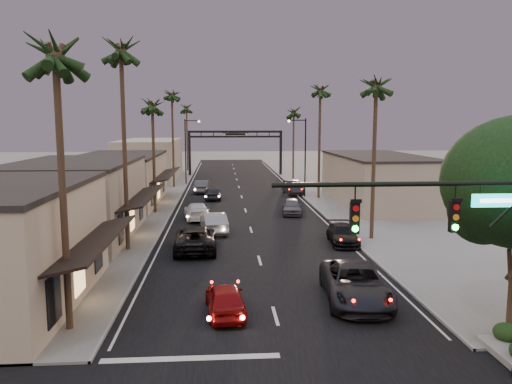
{
  "coord_description": "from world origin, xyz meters",
  "views": [
    {
      "loc": [
        -2.33,
        -11.01,
        8.48
      ],
      "look_at": [
        0.69,
        32.04,
        2.5
      ],
      "focal_mm": 35.0,
      "sensor_mm": 36.0,
      "label": 1
    }
  ],
  "objects": [
    {
      "name": "ground",
      "position": [
        0.0,
        40.0,
        0.0
      ],
      "size": [
        200.0,
        200.0,
        0.0
      ],
      "primitive_type": "plane",
      "color": "slate",
      "rests_on": "ground"
    },
    {
      "name": "curbside_black",
      "position": [
        6.2,
        22.98,
        0.68
      ],
      "size": [
        2.24,
        4.8,
        1.35
      ],
      "primitive_type": "imported",
      "rotation": [
        0.0,
        0.0,
        -0.08
      ],
      "color": "black",
      "rests_on": "ground"
    },
    {
      "name": "curbside_grey",
      "position": [
        4.21,
        34.63,
        0.73
      ],
      "size": [
        2.15,
        4.44,
        1.46
      ],
      "primitive_type": "imported",
      "rotation": [
        0.0,
        0.0,
        -0.1
      ],
      "color": "#525257",
      "rests_on": "ground"
    },
    {
      "name": "building_right",
      "position": [
        14.0,
        40.0,
        2.5
      ],
      "size": [
        8.0,
        18.0,
        5.0
      ],
      "primitive_type": "cube",
      "color": "#A49983",
      "rests_on": "ground"
    },
    {
      "name": "oncoming_red",
      "position": [
        -2.2,
        10.43,
        0.7
      ],
      "size": [
        1.98,
        4.23,
        1.4
      ],
      "primitive_type": "imported",
      "rotation": [
        0.0,
        0.0,
        3.22
      ],
      "color": "maroon",
      "rests_on": "ground"
    },
    {
      "name": "traffic_signal",
      "position": [
        5.69,
        4.0,
        5.08
      ],
      "size": [
        8.51,
        0.22,
        7.8
      ],
      "color": "black",
      "rests_on": "ground"
    },
    {
      "name": "palm_ld",
      "position": [
        -8.6,
        55.0,
        12.42
      ],
      "size": [
        3.2,
        3.2,
        14.2
      ],
      "color": "#38281C",
      "rests_on": "ground"
    },
    {
      "name": "palm_rc",
      "position": [
        8.6,
        64.0,
        10.47
      ],
      "size": [
        3.2,
        3.2,
        12.2
      ],
      "color": "#38281C",
      "rests_on": "ground"
    },
    {
      "name": "road",
      "position": [
        0.0,
        45.0,
        0.0
      ],
      "size": [
        14.0,
        120.0,
        0.02
      ],
      "primitive_type": "cube",
      "color": "black",
      "rests_on": "ground"
    },
    {
      "name": "streetlight_left",
      "position": [
        -6.92,
        58.0,
        5.33
      ],
      "size": [
        2.13,
        0.3,
        9.0
      ],
      "color": "black",
      "rests_on": "ground"
    },
    {
      "name": "curbside_near",
      "position": [
        4.03,
        11.61,
        0.88
      ],
      "size": [
        3.46,
        6.55,
        1.75
      ],
      "primitive_type": "imported",
      "rotation": [
        0.0,
        0.0,
        -0.09
      ],
      "color": "black",
      "rests_on": "ground"
    },
    {
      "name": "storefront_mid",
      "position": [
        -13.0,
        26.0,
        2.75
      ],
      "size": [
        8.0,
        14.0,
        5.5
      ],
      "primitive_type": "cube",
      "color": "#A49983",
      "rests_on": "ground"
    },
    {
      "name": "storefront_far",
      "position": [
        -13.0,
        42.0,
        2.5
      ],
      "size": [
        8.0,
        16.0,
        5.0
      ],
      "primitive_type": "cube",
      "color": "#BCAB90",
      "rests_on": "ground"
    },
    {
      "name": "palm_lc",
      "position": [
        -8.6,
        36.0,
        10.47
      ],
      "size": [
        3.2,
        3.2,
        12.2
      ],
      "color": "#38281C",
      "rests_on": "ground"
    },
    {
      "name": "storefront_dist",
      "position": [
        -13.0,
        65.0,
        3.0
      ],
      "size": [
        8.0,
        20.0,
        6.0
      ],
      "primitive_type": "cube",
      "color": "#A49983",
      "rests_on": "ground"
    },
    {
      "name": "oncoming_silver",
      "position": [
        -2.96,
        27.27,
        0.81
      ],
      "size": [
        2.38,
        5.11,
        1.62
      ],
      "primitive_type": "imported",
      "rotation": [
        0.0,
        0.0,
        3.28
      ],
      "color": "gray",
      "rests_on": "ground"
    },
    {
      "name": "oncoming_pickup",
      "position": [
        -4.12,
        21.77,
        0.82
      ],
      "size": [
        2.92,
        5.98,
        1.64
      ],
      "primitive_type": "imported",
      "rotation": [
        0.0,
        0.0,
        3.18
      ],
      "color": "black",
      "rests_on": "ground"
    },
    {
      "name": "sidewalk_right",
      "position": [
        9.5,
        52.0,
        0.06
      ],
      "size": [
        5.0,
        92.0,
        0.12
      ],
      "primitive_type": "cube",
      "color": "slate",
      "rests_on": "ground"
    },
    {
      "name": "sidewalk_left",
      "position": [
        -9.5,
        52.0,
        0.06
      ],
      "size": [
        5.0,
        92.0,
        0.12
      ],
      "primitive_type": "cube",
      "color": "slate",
      "rests_on": "ground"
    },
    {
      "name": "oncoming_white",
      "position": [
        -4.51,
        32.77,
        0.74
      ],
      "size": [
        2.67,
        5.28,
        1.47
      ],
      "primitive_type": "imported",
      "rotation": [
        0.0,
        0.0,
        3.26
      ],
      "color": "silver",
      "rests_on": "ground"
    },
    {
      "name": "curbside_far",
      "position": [
        6.2,
        47.86,
        0.8
      ],
      "size": [
        2.14,
        5.01,
        1.61
      ],
      "primitive_type": "imported",
      "rotation": [
        0.0,
        0.0,
        0.09
      ],
      "color": "black",
      "rests_on": "ground"
    },
    {
      "name": "oncoming_grey_far",
      "position": [
        -4.69,
        49.72,
        0.78
      ],
      "size": [
        1.9,
        4.79,
        1.55
      ],
      "primitive_type": "imported",
      "rotation": [
        0.0,
        0.0,
        3.09
      ],
      "color": "#424146",
      "rests_on": "ground"
    },
    {
      "name": "oncoming_dgrey",
      "position": [
        -3.32,
        44.22,
        0.74
      ],
      "size": [
        2.03,
        4.47,
        1.49
      ],
      "primitive_type": "imported",
      "rotation": [
        0.0,
        0.0,
        3.2
      ],
      "color": "black",
      "rests_on": "ground"
    },
    {
      "name": "arch",
      "position": [
        0.0,
        70.0,
        5.53
      ],
      "size": [
        15.2,
        0.4,
        7.27
      ],
      "color": "black",
      "rests_on": "ground"
    },
    {
      "name": "streetlight_right",
      "position": [
        6.92,
        45.0,
        5.33
      ],
      "size": [
        2.13,
        0.3,
        9.0
      ],
      "color": "black",
      "rests_on": "ground"
    },
    {
      "name": "palm_far",
      "position": [
        -8.3,
        78.0,
        11.44
      ],
      "size": [
        3.2,
        3.2,
        13.2
      ],
      "color": "#38281C",
      "rests_on": "ground"
    },
    {
      "name": "palm_rb",
      "position": [
        8.6,
        44.0,
        12.42
      ],
      "size": [
        3.2,
        3.2,
        14.2
      ],
      "color": "#38281C",
      "rests_on": "ground"
    },
    {
      "name": "palm_ra",
      "position": [
        8.6,
        24.0,
        11.44
      ],
      "size": [
        3.2,
        3.2,
        13.2
      ],
      "color": "#38281C",
      "rests_on": "ground"
    },
    {
      "name": "palm_lb",
      "position": [
        -8.6,
        22.0,
        13.39
      ],
      "size": [
        3.2,
        3.2,
        15.2
      ],
      "color": "#38281C",
      "rests_on": "ground"
    },
    {
      "name": "palm_la",
      "position": [
        -8.6,
        9.0,
        11.44
      ],
      "size": [
        3.2,
        3.2,
        13.2
      ],
      "color": "#38281C",
      "rests_on": "ground"
    }
  ]
}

